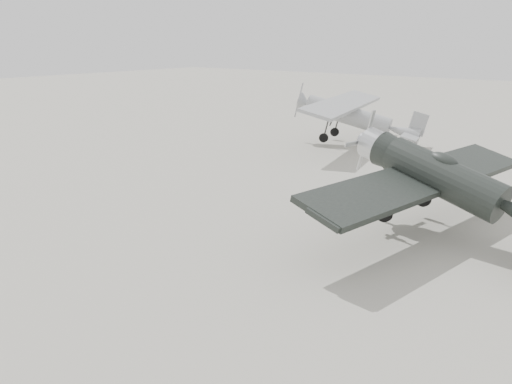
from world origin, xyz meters
TOP-DOWN VIEW (x-y plane):
  - ground at (0.00, 0.00)m, footprint 160.00×160.00m
  - lowwing_monoplane at (4.03, 6.41)m, footprint 8.05×11.18m
  - highwing_monoplane at (-5.75, 18.45)m, footprint 8.21×11.49m

SIDE VIEW (x-z plane):
  - ground at x=0.00m, z-range 0.00..0.00m
  - lowwing_monoplane at x=4.03m, z-range 0.10..3.69m
  - highwing_monoplane at x=-5.75m, z-range 0.41..3.65m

